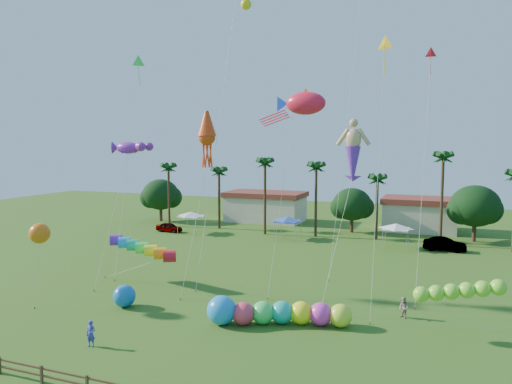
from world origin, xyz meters
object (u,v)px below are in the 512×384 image
(car_b, at_px, (445,244))
(spectator_b, at_px, (404,308))
(car_a, at_px, (169,227))
(spectator_a, at_px, (91,334))
(caterpillar_inflatable, at_px, (273,313))
(blue_ball, at_px, (124,296))

(car_b, height_order, spectator_b, car_b)
(car_a, relative_size, spectator_b, 2.50)
(car_b, bearing_deg, spectator_a, 152.36)
(spectator_a, relative_size, spectator_b, 1.06)
(car_b, bearing_deg, spectator_b, 175.08)
(car_b, bearing_deg, caterpillar_inflatable, 160.69)
(spectator_b, relative_size, caterpillar_inflatable, 0.16)
(car_a, distance_m, blue_ball, 32.84)
(car_a, height_order, car_b, car_b)
(car_a, bearing_deg, car_b, -83.59)
(spectator_a, xyz_separation_m, spectator_b, (17.86, 12.46, -0.05))
(car_a, bearing_deg, spectator_a, -150.62)
(caterpillar_inflatable, relative_size, blue_ball, 5.73)
(spectator_b, xyz_separation_m, blue_ball, (-20.53, -5.33, 0.09))
(car_a, distance_m, spectator_b, 42.26)
(car_b, distance_m, caterpillar_inflatable, 31.88)
(car_a, bearing_deg, caterpillar_inflatable, -133.05)
(spectator_a, distance_m, spectator_b, 21.78)
(car_b, distance_m, spectator_a, 42.85)
(car_b, xyz_separation_m, spectator_b, (-2.49, -25.25, -0.02))
(car_b, height_order, caterpillar_inflatable, caterpillar_inflatable)
(car_b, xyz_separation_m, caterpillar_inflatable, (-10.92, -29.95, 0.07))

